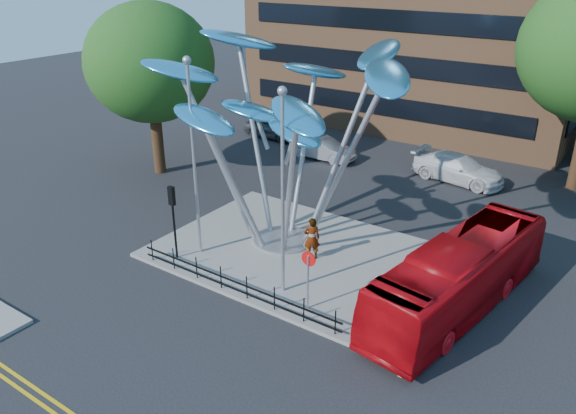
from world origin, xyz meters
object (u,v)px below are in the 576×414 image
Objects in this scene: red_bus at (459,276)px; parked_car_right at (458,168)px; parked_car_left at (272,128)px; street_lamp_right at (283,176)px; street_lamp_left at (193,143)px; tree_left at (150,63)px; leaf_sculpture at (283,100)px; no_entry_sign_island at (308,270)px; traffic_light_island at (173,207)px; parked_car_mid at (323,148)px; pedestrian at (312,238)px.

parked_car_right is at bearing 117.87° from red_bus.
parked_car_left is at bearing 152.47° from red_bus.
red_bus is 23.68m from parked_car_left.
parked_car_left is (-13.01, 16.96, -4.33)m from street_lamp_right.
red_bus is (11.10, 2.49, -3.92)m from street_lamp_left.
leaf_sculpture is at bearing -15.55° from tree_left.
no_entry_sign_island is 0.55× the size of parked_car_left.
street_lamp_right is 2.42× the size of traffic_light_island.
no_entry_sign_island is (6.50, -0.98, -3.54)m from street_lamp_left.
tree_left is 2.31× the size of parked_car_mid.
no_entry_sign_island is (4.07, -4.16, -5.06)m from leaf_sculpture.
tree_left is 15.65m from pedestrian.
parked_car_right is at bearing -135.55° from pedestrian.
no_entry_sign_island is 0.55× the size of parked_car_mid.
no_entry_sign_island is 0.24× the size of red_bus.
parked_car_right is (14.50, -0.74, 0.05)m from parked_car_left.
street_lamp_right is at bearing -5.71° from street_lamp_left.
street_lamp_right reaches higher than parked_car_right.
no_entry_sign_island is (16.00, -7.48, -4.98)m from tree_left.
traffic_light_island is at bearing -2.95° from pedestrian.
street_lamp_left is at bearing -171.34° from parked_car_mid.
traffic_light_island is at bearing -155.61° from parked_car_left.
tree_left is 12.38m from leaf_sculpture.
traffic_light_island is at bearing -39.81° from tree_left.
parked_car_left is at bearing 94.35° from parked_car_right.
parked_car_left is at bearing 70.18° from parked_car_mid.
pedestrian is (14.01, -4.10, -5.66)m from tree_left.
street_lamp_right is 17.27m from parked_car_mid.
traffic_light_island is at bearing -174.81° from street_lamp_right.
red_bus is 2.31× the size of parked_car_mid.
parked_car_left is (-8.01, 16.46, -4.60)m from street_lamp_left.
parked_car_right is at bearing 90.06° from no_entry_sign_island.
street_lamp_left is 6.63m from pedestrian.
street_lamp_left is 5.03m from street_lamp_right.
pedestrian is 13.92m from parked_car_mid.
no_entry_sign_island is (1.50, -0.48, -3.28)m from street_lamp_right.
leaf_sculpture is 5.19× the size of no_entry_sign_island.
leaf_sculpture reaches higher than pedestrian.
parked_car_right reaches higher than parked_car_left.
red_bus is 2.32× the size of parked_car_left.
street_lamp_left is at bearing -158.72° from red_bus.
parked_car_mid is at bearing 96.88° from traffic_light_island.
parked_car_mid is at bearing -108.08° from parked_car_left.
red_bus is at bearing -125.06° from parked_car_left.
parked_car_mid is (-6.88, 12.10, -0.40)m from pedestrian.
parked_car_mid is (-7.37, 15.00, -4.36)m from street_lamp_right.
no_entry_sign_island is at bearing -139.14° from parked_car_left.
red_bus is at bearing 26.11° from street_lamp_right.
no_entry_sign_island is at bearing -17.87° from street_lamp_right.
traffic_light_island is at bearing 164.61° from parked_car_right.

